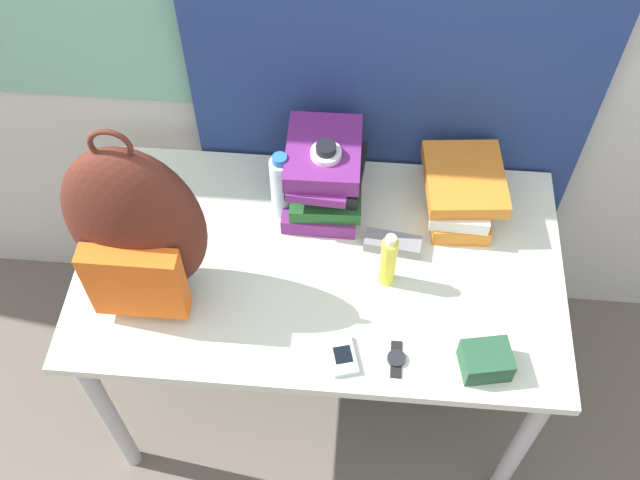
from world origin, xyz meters
The scene contains 12 objects.
curtain_blue centered at (0.16, 0.76, 1.25)m, with size 1.08×0.04×2.50m.
desk centered at (0.00, 0.36, 0.66)m, with size 1.27×0.73×0.76m.
backpack centered at (-0.42, 0.26, 1.00)m, with size 0.33×0.21×0.56m.
book_stack_left centered at (-0.01, 0.58, 0.86)m, with size 0.22×0.27×0.22m.
book_stack_center centered at (0.36, 0.58, 0.83)m, with size 0.23×0.28×0.14m.
water_bottle centered at (-0.12, 0.52, 0.86)m, with size 0.06×0.06×0.22m.
sports_bottle centered at (0.00, 0.54, 0.88)m, with size 0.08×0.08×0.26m.
sunscreen_bottle centered at (0.17, 0.32, 0.84)m, with size 0.04×0.04×0.19m.
cell_phone centered at (0.08, 0.09, 0.77)m, with size 0.08×0.11×0.02m.
sunglasses_case centered at (0.19, 0.43, 0.78)m, with size 0.16×0.07×0.04m.
camera_pouch centered at (0.42, 0.09, 0.79)m, with size 0.13×0.11×0.07m.
wristwatch centered at (0.21, 0.10, 0.76)m, with size 0.04×0.10×0.01m.
Camera 1 is at (0.09, -0.73, 2.39)m, focal length 42.00 mm.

